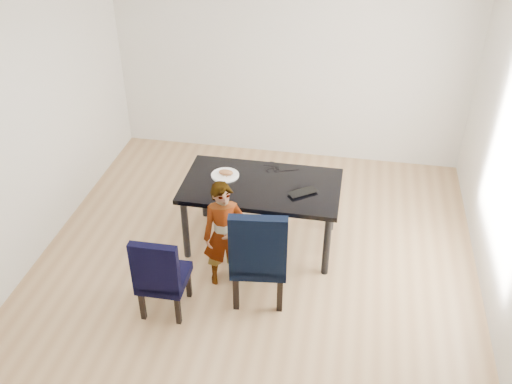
% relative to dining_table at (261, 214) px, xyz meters
% --- Properties ---
extents(floor, '(4.50, 5.00, 0.01)m').
position_rel_dining_table_xyz_m(floor, '(0.00, -0.50, -0.38)').
color(floor, tan).
rests_on(floor, ground).
extents(ceiling, '(4.50, 5.00, 0.01)m').
position_rel_dining_table_xyz_m(ceiling, '(0.00, -0.50, 2.33)').
color(ceiling, white).
rests_on(ceiling, wall_back).
extents(wall_back, '(4.50, 0.01, 2.70)m').
position_rel_dining_table_xyz_m(wall_back, '(0.00, 2.00, 0.98)').
color(wall_back, silver).
rests_on(wall_back, ground).
extents(wall_left, '(0.01, 5.00, 2.70)m').
position_rel_dining_table_xyz_m(wall_left, '(-2.25, -0.50, 0.98)').
color(wall_left, silver).
rests_on(wall_left, ground).
extents(dining_table, '(1.60, 0.90, 0.75)m').
position_rel_dining_table_xyz_m(dining_table, '(0.00, 0.00, 0.00)').
color(dining_table, black).
rests_on(dining_table, floor).
extents(chair_left, '(0.43, 0.45, 0.88)m').
position_rel_dining_table_xyz_m(chair_left, '(-0.70, -1.12, 0.07)').
color(chair_left, black).
rests_on(chair_left, floor).
extents(chair_right, '(0.57, 0.59, 1.07)m').
position_rel_dining_table_xyz_m(chair_right, '(0.12, -0.78, 0.16)').
color(chair_right, black).
rests_on(chair_right, floor).
extents(child, '(0.48, 0.40, 1.13)m').
position_rel_dining_table_xyz_m(child, '(-0.24, -0.65, 0.19)').
color(child, '#FF9E15').
rests_on(child, floor).
extents(plate, '(0.36, 0.36, 0.02)m').
position_rel_dining_table_xyz_m(plate, '(-0.40, 0.09, 0.38)').
color(plate, white).
rests_on(plate, dining_table).
extents(sandwich, '(0.17, 0.11, 0.06)m').
position_rel_dining_table_xyz_m(sandwich, '(-0.39, 0.08, 0.42)').
color(sandwich, '#9B6137').
rests_on(sandwich, plate).
extents(laptop, '(0.35, 0.33, 0.02)m').
position_rel_dining_table_xyz_m(laptop, '(0.41, -0.06, 0.39)').
color(laptop, black).
rests_on(laptop, dining_table).
extents(cable_tangle, '(0.15, 0.15, 0.01)m').
position_rel_dining_table_xyz_m(cable_tangle, '(0.07, 0.29, 0.38)').
color(cable_tangle, black).
rests_on(cable_tangle, dining_table).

